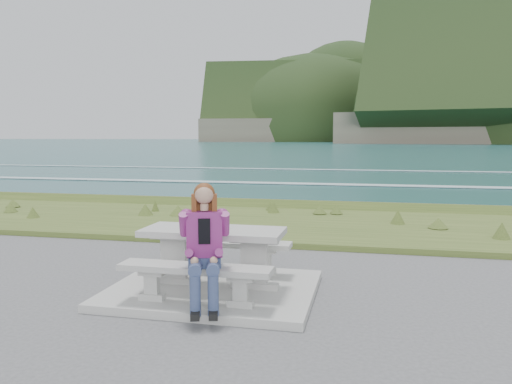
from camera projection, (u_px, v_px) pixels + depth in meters
The scene contains 8 objects.
concrete_slab at pixel (214, 290), 6.46m from camera, with size 2.60×2.10×0.10m, color #A1A09B.
picnic_table at pixel (213, 242), 6.40m from camera, with size 1.80×0.75×0.75m.
bench_landward at pixel (195, 274), 5.74m from camera, with size 1.80×0.35×0.45m.
bench_seaward at pixel (228, 248), 7.10m from camera, with size 1.80×0.35×0.45m.
grass_verge at pixel (280, 226), 11.32m from camera, with size 160.00×4.50×0.22m, color #354C1C.
shore_drop at pixel (297, 209), 14.13m from camera, with size 160.00×0.80×2.20m, color brown.
ocean at pixel (335, 198), 31.00m from camera, with size 1600.00×1600.00×0.09m.
seated_woman at pixel (205, 263), 5.56m from camera, with size 0.57×0.77×1.41m.
Camera 1 is at (1.91, -6.02, 2.02)m, focal length 35.00 mm.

